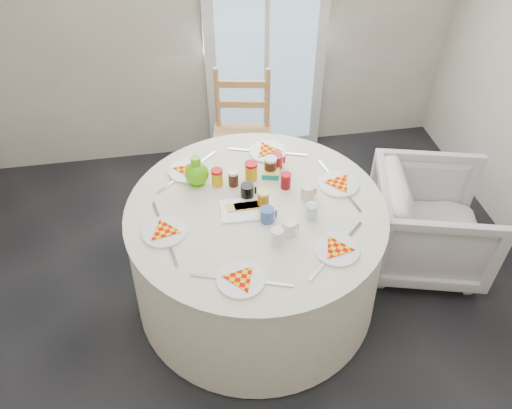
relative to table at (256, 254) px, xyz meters
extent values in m
plane|color=black|center=(-0.04, -0.29, -0.38)|extent=(4.00, 4.00, 0.00)
cube|color=#BCB5A3|center=(-0.04, 1.71, 0.93)|extent=(4.00, 0.02, 2.60)
cube|color=silver|center=(0.36, 1.66, 0.68)|extent=(1.00, 0.08, 2.10)
cylinder|color=#F6EAC8|center=(0.00, 0.00, 0.00)|extent=(1.58, 1.58, 0.80)
imported|color=silver|center=(1.23, 0.10, 0.02)|extent=(0.89, 0.92, 0.78)
cube|color=#05938C|center=(0.14, 0.27, 0.41)|extent=(0.13, 0.10, 0.04)
camera|label=1|loc=(-0.36, -2.10, 2.38)|focal=35.00mm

